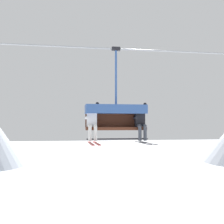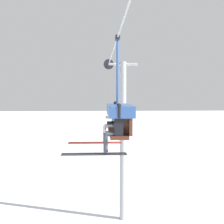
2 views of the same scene
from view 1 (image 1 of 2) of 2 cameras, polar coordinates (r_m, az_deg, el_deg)
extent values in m
cylinder|color=#9EA3A8|center=(9.81, 2.83, 12.62)|extent=(17.85, 0.05, 0.05)
cube|color=#512819|center=(9.40, 0.82, -3.39)|extent=(2.01, 0.48, 0.10)
cube|color=#512819|center=(9.67, 0.53, -1.74)|extent=(2.01, 0.08, 0.45)
cube|color=#335699|center=(9.47, 0.75, 0.55)|extent=(2.05, 0.68, 0.30)
cylinder|color=black|center=(9.09, 1.18, -5.50)|extent=(2.01, 0.04, 0.04)
cylinder|color=#335699|center=(9.53, 0.81, 7.04)|extent=(0.07, 0.07, 1.85)
cube|color=black|center=(9.74, 0.81, 12.71)|extent=(0.28, 0.12, 0.12)
cube|color=silver|center=(9.27, -4.13, -1.48)|extent=(0.32, 0.22, 0.52)
sphere|color=silver|center=(9.28, -4.13, 0.73)|extent=(0.22, 0.22, 0.22)
ellipsoid|color=black|center=(9.18, -4.07, 0.77)|extent=(0.17, 0.04, 0.08)
cylinder|color=silver|center=(9.09, -4.59, -2.84)|extent=(0.11, 0.34, 0.11)
cylinder|color=silver|center=(9.11, -3.49, -2.85)|extent=(0.11, 0.34, 0.11)
cylinder|color=silver|center=(8.93, -4.51, -4.39)|extent=(0.11, 0.11, 0.48)
cylinder|color=silver|center=(8.94, -3.38, -4.39)|extent=(0.11, 0.11, 0.48)
cube|color=#B22823|center=(8.64, -4.35, -6.37)|extent=(0.09, 1.70, 0.02)
cube|color=#B22823|center=(8.66, -3.18, -6.37)|extent=(0.09, 1.70, 0.02)
cylinder|color=silver|center=(9.11, -5.22, -1.20)|extent=(0.09, 0.30, 0.09)
cylinder|color=silver|center=(9.30, -2.98, 0.67)|extent=(0.09, 0.09, 0.30)
sphere|color=black|center=(9.31, -2.98, 1.71)|extent=(0.11, 0.11, 0.11)
cube|color=black|center=(9.56, 5.66, -1.51)|extent=(0.32, 0.22, 0.52)
sphere|color=#284C93|center=(9.57, 5.65, 0.64)|extent=(0.22, 0.22, 0.22)
ellipsoid|color=black|center=(9.47, 5.81, 0.68)|extent=(0.17, 0.04, 0.08)
cylinder|color=#3D424C|center=(9.37, 5.42, -2.83)|extent=(0.11, 0.34, 0.11)
cylinder|color=#3D424C|center=(9.41, 6.45, -2.83)|extent=(0.11, 0.34, 0.11)
cylinder|color=#3D424C|center=(9.21, 5.69, -4.33)|extent=(0.11, 0.11, 0.48)
cylinder|color=#3D424C|center=(9.25, 6.75, -4.32)|extent=(0.11, 0.11, 0.48)
cube|color=#232328|center=(8.93, 6.20, -6.24)|extent=(0.09, 1.70, 0.02)
cube|color=#232328|center=(8.98, 7.28, -6.22)|extent=(0.09, 1.70, 0.02)
cylinder|color=black|center=(9.37, 4.79, -1.25)|extent=(0.09, 0.30, 0.09)
cylinder|color=black|center=(9.62, 6.73, 0.58)|extent=(0.09, 0.09, 0.30)
sphere|color=black|center=(9.63, 6.72, 1.59)|extent=(0.11, 0.11, 0.11)
camera|label=2|loc=(13.07, 38.54, 2.50)|focal=45.00mm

